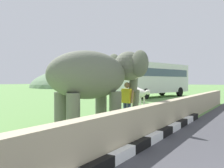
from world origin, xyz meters
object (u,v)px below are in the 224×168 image
Objects in this scene: elephant at (97,76)px; cow_mid at (136,91)px; cow_near at (138,93)px; bus_white at (155,77)px; person_handler at (127,100)px.

elephant is 11.15m from cow_mid.
elephant is 7.75m from cow_near.
bus_white is (16.82, 4.60, 0.20)m from elephant.
elephant is 1.82m from person_handler.
elephant reaches higher than cow_mid.
cow_near is (7.42, 1.99, -1.01)m from elephant.
person_handler is 1.00× the size of cow_mid.
person_handler is at bearing -157.95° from cow_near.
cow_mid is (-6.33, -0.95, -1.21)m from bus_white.
cow_mid is (8.99, 4.06, -0.06)m from person_handler.
bus_white is 6.11× the size of cow_mid.
person_handler is 16.16m from bus_white.
bus_white is (15.32, 5.01, 1.16)m from person_handler.
elephant reaches higher than cow_near.
elephant is at bearing -160.82° from cow_mid.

